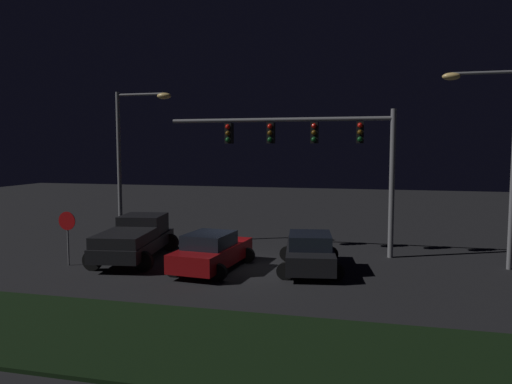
{
  "coord_description": "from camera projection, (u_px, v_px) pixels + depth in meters",
  "views": [
    {
      "loc": [
        5.51,
        -18.75,
        4.8
      ],
      "look_at": [
        0.53,
        1.39,
        2.94
      ],
      "focal_mm": 34.26,
      "sensor_mm": 36.0,
      "label": 1
    }
  ],
  "objects": [
    {
      "name": "traffic_signal_gantry",
      "position": [
        315.0,
        143.0,
        21.88
      ],
      "size": [
        10.32,
        0.56,
        6.5
      ],
      "color": "slate",
      "rests_on": "ground_plane"
    },
    {
      "name": "pickup_truck",
      "position": [
        136.0,
        236.0,
        21.16
      ],
      "size": [
        3.41,
        5.64,
        1.8
      ],
      "rotation": [
        0.0,
        0.0,
        1.72
      ],
      "color": "black",
      "rests_on": "ground_plane"
    },
    {
      "name": "car_sedan_far",
      "position": [
        212.0,
        251.0,
        19.28
      ],
      "size": [
        2.76,
        4.55,
        1.51
      ],
      "rotation": [
        0.0,
        0.0,
        1.48
      ],
      "color": "maroon",
      "rests_on": "ground_plane"
    },
    {
      "name": "grass_median",
      "position": [
        147.0,
        338.0,
        12.26
      ],
      "size": [
        26.95,
        4.73,
        0.1
      ],
      "primitive_type": "cube",
      "color": "black",
      "rests_on": "ground_plane"
    },
    {
      "name": "stop_sign",
      "position": [
        67.0,
        228.0,
        19.94
      ],
      "size": [
        0.76,
        0.08,
        2.23
      ],
      "color": "slate",
      "rests_on": "ground_plane"
    },
    {
      "name": "street_lamp_left",
      "position": [
        130.0,
        148.0,
        23.96
      ],
      "size": [
        2.91,
        0.44,
        7.55
      ],
      "color": "slate",
      "rests_on": "ground_plane"
    },
    {
      "name": "ground_plane",
      "position": [
        235.0,
        267.0,
        19.87
      ],
      "size": [
        80.0,
        80.0,
        0.0
      ],
      "primitive_type": "plane",
      "color": "black"
    },
    {
      "name": "car_sedan",
      "position": [
        310.0,
        252.0,
        19.19
      ],
      "size": [
        2.92,
        4.62,
        1.51
      ],
      "rotation": [
        0.0,
        0.0,
        1.73
      ],
      "color": "black",
      "rests_on": "ground_plane"
    },
    {
      "name": "street_lamp_right",
      "position": [
        498.0,
        143.0,
        19.13
      ],
      "size": [
        2.85,
        0.44,
        7.9
      ],
      "color": "slate",
      "rests_on": "ground_plane"
    }
  ]
}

